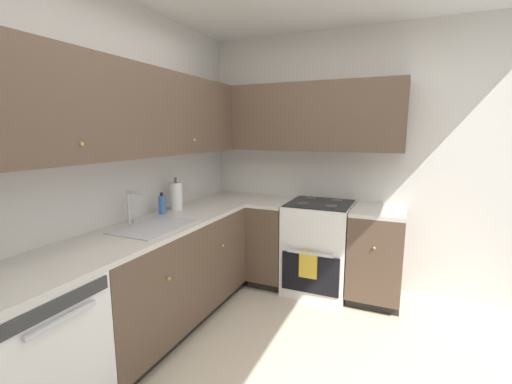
{
  "coord_description": "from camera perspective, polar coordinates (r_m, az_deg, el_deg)",
  "views": [
    {
      "loc": [
        -1.72,
        -0.48,
        1.6
      ],
      "look_at": [
        0.97,
        0.7,
        1.08
      ],
      "focal_mm": 24.24,
      "sensor_mm": 36.0,
      "label": 1
    }
  ],
  "objects": [
    {
      "name": "lower_cabinets_right",
      "position": [
        3.56,
        11.88,
        -9.37
      ],
      "size": [
        0.62,
        1.46,
        0.86
      ],
      "color": "brown",
      "rests_on": "ground_plane"
    },
    {
      "name": "lower_cabinets_back",
      "position": [
        2.99,
        -14.45,
        -13.26
      ],
      "size": [
        1.7,
        0.62,
        0.86
      ],
      "color": "brown",
      "rests_on": "ground_plane"
    },
    {
      "name": "faucet",
      "position": [
        2.81,
        -19.95,
        -1.99
      ],
      "size": [
        0.07,
        0.16,
        0.26
      ],
      "color": "silver",
      "rests_on": "countertop_back"
    },
    {
      "name": "wall_back",
      "position": [
        2.7,
        -26.23,
        2.47
      ],
      "size": [
        3.85,
        0.05,
        2.59
      ],
      "primitive_type": "cube",
      "color": "silver",
      "rests_on": "ground_plane"
    },
    {
      "name": "countertop_back",
      "position": [
        2.85,
        -14.82,
        -5.05
      ],
      "size": [
        2.9,
        0.6,
        0.03
      ],
      "primitive_type": "cube",
      "color": "beige",
      "rests_on": "lower_cabinets_back"
    },
    {
      "name": "countertop_right",
      "position": [
        3.44,
        12.13,
        -2.39
      ],
      "size": [
        0.6,
        1.46,
        0.03
      ],
      "color": "beige",
      "rests_on": "lower_cabinets_right"
    },
    {
      "name": "paper_towel_roll",
      "position": [
        3.2,
        -13.04,
        -0.7
      ],
      "size": [
        0.11,
        0.11,
        0.31
      ],
      "color": "white",
      "rests_on": "countertop_back"
    },
    {
      "name": "upper_cabinets_back",
      "position": [
        2.73,
        -20.13,
        12.3
      ],
      "size": [
        2.58,
        0.34,
        0.66
      ],
      "color": "brown"
    },
    {
      "name": "wall_right",
      "position": [
        3.67,
        16.04,
        4.81
      ],
      "size": [
        0.05,
        3.19,
        2.59
      ],
      "primitive_type": "cube",
      "color": "silver",
      "rests_on": "ground_plane"
    },
    {
      "name": "dishwasher",
      "position": [
        2.31,
        -33.72,
        -22.2
      ],
      "size": [
        0.6,
        0.63,
        0.86
      ],
      "color": "white",
      "rests_on": "ground_plane"
    },
    {
      "name": "soap_bottle",
      "position": [
        3.09,
        -15.24,
        -2.02
      ],
      "size": [
        0.06,
        0.06,
        0.19
      ],
      "color": "#3F72BF",
      "rests_on": "countertop_back"
    },
    {
      "name": "sink",
      "position": [
        2.71,
        -16.52,
        -6.4
      ],
      "size": [
        0.57,
        0.4,
        0.1
      ],
      "color": "#B7B7BC",
      "rests_on": "countertop_back"
    },
    {
      "name": "oven_range",
      "position": [
        3.59,
        10.3,
        -8.79
      ],
      "size": [
        0.68,
        0.62,
        1.04
      ],
      "color": "white",
      "rests_on": "ground_plane"
    },
    {
      "name": "upper_cabinets_right",
      "position": [
        3.59,
        7.18,
        12.11
      ],
      "size": [
        0.32,
        2.01,
        0.66
      ],
      "color": "brown"
    }
  ]
}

